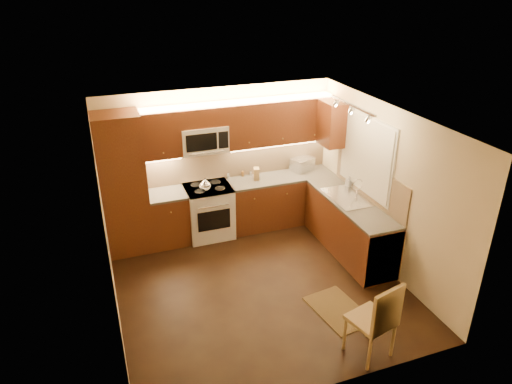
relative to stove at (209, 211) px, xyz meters
name	(u,v)px	position (x,y,z in m)	size (l,w,h in m)	color
floor	(259,285)	(0.30, -1.68, -0.46)	(4.00, 4.00, 0.01)	black
ceiling	(260,121)	(0.30, -1.68, 2.04)	(4.00, 4.00, 0.01)	beige
wall_back	(219,159)	(0.30, 0.32, 0.79)	(4.00, 0.01, 2.50)	beige
wall_front	(329,297)	(0.30, -3.67, 0.79)	(4.00, 0.01, 2.50)	beige
wall_left	(107,236)	(-1.70, -1.68, 0.79)	(0.01, 4.00, 2.50)	beige
wall_right	(385,189)	(2.30, -1.68, 0.79)	(0.01, 4.00, 2.50)	beige
pantry	(123,185)	(-1.35, 0.02, 0.69)	(0.70, 0.60, 2.30)	#43190E
base_cab_back_left	(169,219)	(-0.69, 0.02, -0.03)	(0.62, 0.60, 0.86)	#43190E
counter_back_left	(167,194)	(-0.69, 0.02, 0.42)	(0.62, 0.60, 0.04)	#3C3937
base_cab_back_right	(280,200)	(1.34, 0.02, -0.03)	(1.92, 0.60, 0.86)	#43190E
counter_back_right	(281,177)	(1.34, 0.02, 0.42)	(1.92, 0.60, 0.04)	#3C3937
base_cab_right	(349,228)	(2.00, -1.28, -0.03)	(0.60, 2.00, 0.86)	#43190E
counter_right	(351,203)	(2.00, -1.28, 0.42)	(0.60, 2.00, 0.04)	#3C3937
dishwasher	(373,249)	(2.00, -1.98, -0.03)	(0.58, 0.60, 0.84)	silver
backsplash_back	(239,160)	(0.65, 0.31, 0.74)	(3.30, 0.02, 0.60)	tan
backsplash_right	(369,182)	(2.29, -1.28, 0.74)	(0.02, 2.00, 0.60)	tan
upper_cab_back_left	(160,134)	(-0.69, 0.15, 1.42)	(0.62, 0.35, 0.75)	#43190E
upper_cab_back_right	(280,121)	(1.34, 0.15, 1.42)	(1.92, 0.35, 0.75)	#43190E
upper_cab_bridge	(202,116)	(0.00, 0.15, 1.63)	(0.76, 0.35, 0.31)	#43190E
upper_cab_right_corner	(333,123)	(2.12, -0.28, 1.42)	(0.35, 0.50, 0.75)	#43190E
stove	(209,211)	(0.00, 0.00, 0.00)	(0.76, 0.65, 0.92)	silver
microwave	(204,139)	(0.00, 0.14, 1.26)	(0.76, 0.38, 0.44)	silver
window_frame	(367,155)	(2.29, -1.12, 1.14)	(0.03, 1.44, 1.24)	silver
window_blinds	(365,155)	(2.27, -1.12, 1.14)	(0.02, 1.36, 1.16)	silver
sink	(347,193)	(2.00, -1.12, 0.52)	(0.52, 0.86, 0.15)	silver
faucet	(357,188)	(2.18, -1.12, 0.59)	(0.20, 0.04, 0.30)	silver
track_light_bar	(352,105)	(1.85, -1.27, 2.00)	(0.04, 1.20, 0.03)	silver
kettle	(205,184)	(-0.07, -0.11, 0.57)	(0.19, 0.19, 0.21)	silver
toaster_oven	(302,164)	(1.81, 0.17, 0.56)	(0.38, 0.29, 0.23)	silver
knife_block	(256,174)	(0.89, 0.07, 0.54)	(0.09, 0.15, 0.20)	olive
spice_jar_a	(228,176)	(0.44, 0.26, 0.49)	(0.04, 0.04, 0.10)	silver
spice_jar_b	(243,174)	(0.71, 0.26, 0.49)	(0.05, 0.05, 0.10)	brown
spice_jar_c	(251,173)	(0.85, 0.25, 0.48)	(0.05, 0.05, 0.09)	silver
spice_jar_d	(256,172)	(0.96, 0.26, 0.48)	(0.05, 0.05, 0.08)	brown
soap_bottle	(349,181)	(2.24, -0.76, 0.54)	(0.09, 0.09, 0.19)	#B1B2B5
rug	(338,310)	(1.12, -2.58, -0.45)	(0.60, 0.89, 0.01)	black
dining_chair	(371,318)	(1.07, -3.38, 0.06)	(0.46, 0.46, 1.05)	olive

